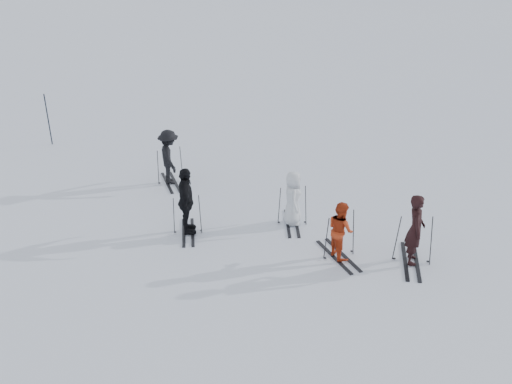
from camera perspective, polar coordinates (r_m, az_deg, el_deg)
ground at (r=15.09m, az=1.61°, el=-4.94°), size 120.00×120.00×0.00m
skier_near_dark at (r=14.30m, az=15.64°, el=-3.70°), size 0.73×0.79×1.82m
skier_red at (r=14.23m, az=8.43°, el=-3.84°), size 0.59×0.74×1.50m
skier_grey at (r=15.56m, az=3.70°, el=-0.70°), size 0.75×0.89×1.54m
skier_uphill_left at (r=15.12m, az=-6.99°, el=-1.03°), size 0.77×1.18×1.86m
skier_uphill_far at (r=18.09m, az=-8.67°, el=3.42°), size 0.76×1.19×1.74m
skis_near_dark at (r=14.42m, az=15.52°, el=-4.53°), size 2.05×1.83×1.33m
skis_red at (r=14.28m, az=8.40°, el=-4.24°), size 1.76×0.96×1.27m
skis_grey at (r=15.64m, az=3.68°, el=-1.29°), size 1.83×1.43×1.18m
skis_uphill_left at (r=15.29m, az=-6.91°, el=-2.23°), size 1.74×1.27×1.14m
skis_uphill_far at (r=18.19m, az=-8.62°, el=2.65°), size 1.75×1.05×1.22m
piste_marker at (r=22.31m, az=-20.07°, el=6.82°), size 0.05×0.05×1.93m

